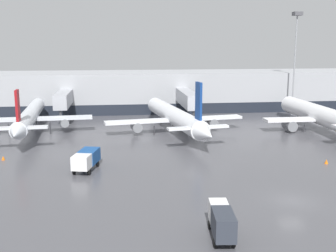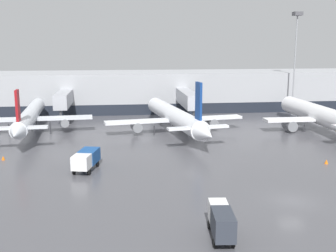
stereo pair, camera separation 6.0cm
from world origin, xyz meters
TOP-DOWN VIEW (x-y plane):
  - ground_plane at (0.00, 0.00)m, footprint 320.00×320.00m
  - terminal_building at (-0.12, 61.85)m, footprint 160.00×31.76m
  - parked_jet_0 at (-7.16, 34.17)m, footprint 25.00×35.75m
  - parked_jet_2 at (19.24, 32.54)m, footprint 20.82×36.04m
  - parked_jet_3 at (-32.54, 36.46)m, footprint 21.68×34.46m
  - service_truck_0 at (-21.36, 13.33)m, footprint 3.39×6.00m
  - service_truck_1 at (-9.20, -7.13)m, footprint 2.14×5.47m
  - traffic_cone_1 at (9.99, 12.29)m, footprint 0.49×0.49m
  - traffic_cone_2 at (-32.96, 19.52)m, footprint 0.46×0.46m
  - apron_light_mast_2 at (21.55, 50.35)m, footprint 1.80×1.80m

SIDE VIEW (x-z plane):
  - ground_plane at x=0.00m, z-range 0.00..0.00m
  - traffic_cone_2 at x=-32.96m, z-range 0.00..0.58m
  - traffic_cone_1 at x=9.99m, z-range 0.00..0.59m
  - service_truck_0 at x=-21.36m, z-range 0.31..2.70m
  - service_truck_1 at x=-9.20m, z-range 0.29..2.87m
  - parked_jet_2 at x=19.24m, z-range -1.55..7.21m
  - parked_jet_0 at x=-7.16m, z-range -2.10..7.99m
  - parked_jet_3 at x=-32.54m, z-range -1.39..7.68m
  - terminal_building at x=-0.12m, z-range 0.00..9.00m
  - apron_light_mast_2 at x=21.55m, z-range 5.98..28.28m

